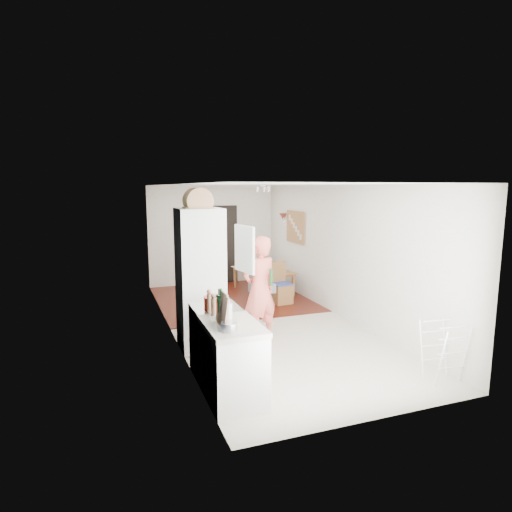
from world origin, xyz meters
TOP-DOWN VIEW (x-y plane):
  - room_shell at (0.00, 0.00)m, footprint 3.20×7.00m
  - floor at (0.00, 0.00)m, footprint 3.20×7.00m
  - wood_floor_overlay at (0.00, 1.85)m, footprint 3.20×3.30m
  - sage_wall_panel at (-1.59, -2.00)m, footprint 0.02×3.00m
  - tile_splashback at (-1.59, -2.55)m, footprint 0.02×1.90m
  - doorway_recess at (0.20, 3.48)m, footprint 0.90×0.04m
  - base_cabinet at (-1.30, -2.55)m, footprint 0.60×0.90m
  - worktop at (-1.30, -2.55)m, footprint 0.62×0.92m
  - range_cooker at (-1.30, -1.80)m, footprint 0.60×0.60m
  - cooker_top at (-1.30, -1.80)m, footprint 0.60×0.60m
  - fridge_housing at (-1.27, -0.78)m, footprint 0.66×0.66m
  - fridge_door at (-0.66, -1.08)m, footprint 0.14×0.56m
  - fridge_interior at (-0.96, -0.78)m, footprint 0.02×0.52m
  - pinboard at (1.58, 1.90)m, footprint 0.03×0.90m
  - pinboard_frame at (1.57, 1.90)m, footprint 0.00×0.94m
  - wall_sconce at (1.54, 2.55)m, footprint 0.18×0.18m
  - person at (-0.33, -0.86)m, footprint 0.84×0.68m
  - dining_table at (0.90, 2.14)m, footprint 1.00×1.46m
  - dining_chair at (0.89, 1.10)m, footprint 0.41×0.41m
  - stool at (0.26, 0.72)m, footprint 0.34×0.34m
  - grey_drape at (0.29, 0.68)m, footprint 0.48×0.48m
  - drying_rack at (1.36, -3.00)m, footprint 0.44×0.41m
  - bread_bin at (-1.30, -0.85)m, footprint 0.49×0.47m
  - red_casserole at (-1.34, -1.93)m, footprint 0.32×0.32m
  - steel_pan at (-1.40, -2.77)m, footprint 0.21×0.21m
  - held_bottle at (-0.21, -1.03)m, footprint 0.06×0.06m
  - bottle_a at (-1.40, -2.46)m, footprint 0.09×0.09m
  - bottle_b at (-1.38, -2.29)m, footprint 0.07×0.07m
  - bottle_c at (-1.35, -2.54)m, footprint 0.12×0.12m
  - pepper_mill_front at (-1.42, -2.16)m, footprint 0.07×0.07m
  - pepper_mill_back at (-1.43, -2.02)m, footprint 0.08×0.08m
  - chopping_boards at (-1.42, -2.58)m, footprint 0.07×0.28m

SIDE VIEW (x-z plane):
  - floor at x=0.00m, z-range -0.01..0.01m
  - wood_floor_overlay at x=0.00m, z-range 0.00..0.01m
  - stool at x=0.26m, z-range 0.00..0.40m
  - dining_table at x=0.90m, z-range 0.00..0.47m
  - drying_rack at x=1.36m, z-range 0.00..0.78m
  - base_cabinet at x=-1.30m, z-range 0.00..0.86m
  - range_cooker at x=-1.30m, z-range 0.00..0.88m
  - dining_chair at x=0.89m, z-range 0.00..0.89m
  - grey_drape at x=0.29m, z-range 0.40..0.58m
  - worktop at x=-1.30m, z-range 0.86..0.92m
  - cooker_top at x=-1.30m, z-range 0.88..0.92m
  - steel_pan at x=-1.40m, z-range 0.92..1.01m
  - doorway_recess at x=0.20m, z-range 0.00..2.00m
  - red_casserole at x=-1.34m, z-range 0.92..1.09m
  - person at x=-0.33m, z-range 0.00..2.01m
  - pepper_mill_front at x=-1.42m, z-range 0.92..1.13m
  - pepper_mill_back at x=-1.43m, z-range 0.92..1.15m
  - bottle_c at x=-1.35m, z-range 0.92..1.16m
  - bottle_b at x=-1.38m, z-range 0.92..1.21m
  - fridge_housing at x=-1.27m, z-range 0.00..2.15m
  - held_bottle at x=-0.21m, z-range 0.95..1.21m
  - bottle_a at x=-1.40m, z-range 0.92..1.24m
  - chopping_boards at x=-1.42m, z-range 0.92..1.30m
  - tile_splashback at x=-1.59m, z-range 0.90..1.40m
  - room_shell at x=0.00m, z-range 0.00..2.50m
  - fridge_door at x=-0.66m, z-range 1.20..1.90m
  - fridge_interior at x=-0.96m, z-range 1.22..1.88m
  - pinboard at x=1.58m, z-range 1.20..1.90m
  - pinboard_frame at x=1.57m, z-range 1.18..1.92m
  - wall_sconce at x=1.54m, z-range 1.67..1.83m
  - sage_wall_panel at x=-1.59m, z-range 1.20..2.50m
  - bread_bin at x=-1.30m, z-range 2.15..2.36m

